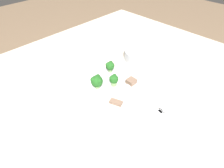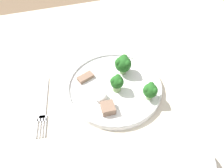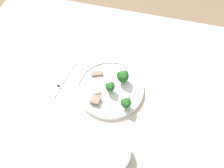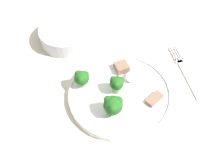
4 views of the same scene
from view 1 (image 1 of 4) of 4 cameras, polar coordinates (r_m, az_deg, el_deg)
ground_plane at (r=1.34m, az=5.10°, el=-24.25°), size 8.00×8.00×0.00m
table at (r=0.79m, az=8.00°, el=-4.19°), size 1.24×1.16×0.75m
dinner_plate at (r=0.68m, az=-0.00°, el=-1.16°), size 0.25×0.25×0.02m
fork at (r=0.61m, az=13.01°, el=-10.45°), size 0.05×0.19×0.00m
cream_bowl at (r=0.85m, az=8.84°, el=9.36°), size 0.14×0.14×0.05m
broccoli_floret_near_rim_left at (r=0.73m, az=-0.62°, el=5.96°), size 0.04×0.04×0.05m
broccoli_floret_center_left at (r=0.65m, az=-4.97°, el=1.01°), size 0.05×0.05×0.06m
broccoli_floret_back_left at (r=0.66m, az=0.63°, el=1.52°), size 0.04×0.03×0.05m
meat_slice_front_slice at (r=0.69m, az=6.31°, el=0.88°), size 0.03×0.03×0.02m
meat_slice_middle_slice at (r=0.61m, az=1.29°, el=-5.98°), size 0.05×0.04×0.01m
sauce_dollop at (r=0.66m, az=4.72°, el=-1.04°), size 0.04×0.03×0.02m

